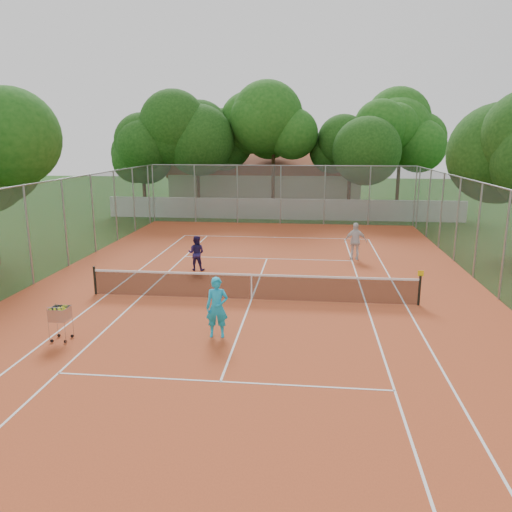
# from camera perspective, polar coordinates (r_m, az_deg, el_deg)

# --- Properties ---
(ground) EXTENTS (120.00, 120.00, 0.00)m
(ground) POSITION_cam_1_polar(r_m,az_deg,el_deg) (18.30, -0.51, -5.03)
(ground) COLOR #163C10
(ground) RESTS_ON ground
(court_pad) EXTENTS (18.00, 34.00, 0.02)m
(court_pad) POSITION_cam_1_polar(r_m,az_deg,el_deg) (18.30, -0.51, -5.00)
(court_pad) COLOR #B14722
(court_pad) RESTS_ON ground
(court_lines) EXTENTS (10.98, 23.78, 0.01)m
(court_lines) POSITION_cam_1_polar(r_m,az_deg,el_deg) (18.30, -0.51, -4.97)
(court_lines) COLOR white
(court_lines) RESTS_ON court_pad
(tennis_net) EXTENTS (11.88, 0.10, 0.98)m
(tennis_net) POSITION_cam_1_polar(r_m,az_deg,el_deg) (18.15, -0.52, -3.50)
(tennis_net) COLOR black
(tennis_net) RESTS_ON court_pad
(perimeter_fence) EXTENTS (18.00, 34.00, 4.00)m
(perimeter_fence) POSITION_cam_1_polar(r_m,az_deg,el_deg) (17.78, -0.53, 1.10)
(perimeter_fence) COLOR slate
(perimeter_fence) RESTS_ON ground
(boundary_wall) EXTENTS (26.00, 0.30, 1.50)m
(boundary_wall) POSITION_cam_1_polar(r_m,az_deg,el_deg) (36.66, 2.99, 5.38)
(boundary_wall) COLOR silver
(boundary_wall) RESTS_ON ground
(clubhouse) EXTENTS (16.40, 9.00, 4.40)m
(clubhouse) POSITION_cam_1_polar(r_m,az_deg,el_deg) (46.57, 1.25, 8.85)
(clubhouse) COLOR beige
(clubhouse) RESTS_ON ground
(tropical_trees) EXTENTS (29.00, 19.00, 10.00)m
(tropical_trees) POSITION_cam_1_polar(r_m,az_deg,el_deg) (39.32, 3.33, 12.12)
(tropical_trees) COLOR #11360D
(tropical_trees) RESTS_ON ground
(player_near) EXTENTS (0.69, 0.49, 1.81)m
(player_near) POSITION_cam_1_polar(r_m,az_deg,el_deg) (14.73, -4.47, -5.87)
(player_near) COLOR #19ABD9
(player_near) RESTS_ON court_pad
(player_far_left) EXTENTS (0.81, 0.66, 1.56)m
(player_far_left) POSITION_cam_1_polar(r_m,az_deg,el_deg) (22.31, -6.83, 0.34)
(player_far_left) COLOR #231A4F
(player_far_left) RESTS_ON court_pad
(player_far_right) EXTENTS (1.08, 0.47, 1.82)m
(player_far_right) POSITION_cam_1_polar(r_m,az_deg,el_deg) (24.51, 11.31, 1.66)
(player_far_right) COLOR silver
(player_far_right) RESTS_ON court_pad
(ball_hopper) EXTENTS (0.58, 0.58, 1.10)m
(ball_hopper) POSITION_cam_1_polar(r_m,az_deg,el_deg) (15.58, -21.43, -7.09)
(ball_hopper) COLOR #ACADB3
(ball_hopper) RESTS_ON court_pad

